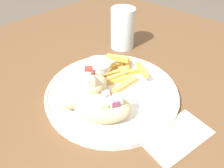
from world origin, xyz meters
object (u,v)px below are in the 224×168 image
plate (112,92)px  pita_sandwich_near (103,108)px  sauce_ramekin (99,67)px  water_glass (123,30)px  pita_sandwich_far (83,90)px  fries_pile (123,72)px

plate → pita_sandwich_near: size_ratio=2.43×
sauce_ramekin → water_glass: 0.19m
water_glass → pita_sandwich_far: bearing=-156.7°
plate → sauce_ramekin: sauce_ramekin is taller
pita_sandwich_far → fries_pile: 0.13m
pita_sandwich_far → sauce_ramekin: bearing=30.0°
pita_sandwich_far → fries_pile: (0.13, -0.01, -0.02)m
plate → pita_sandwich_far: 0.08m
plate → pita_sandwich_far: size_ratio=2.40×
fries_pile → water_glass: bearing=41.4°
fries_pile → plate: bearing=-162.7°
pita_sandwich_near → water_glass: water_glass is taller
plate → pita_sandwich_near: (-0.08, -0.05, 0.03)m
pita_sandwich_far → water_glass: 0.29m
pita_sandwich_far → fries_pile: pita_sandwich_far is taller
pita_sandwich_far → water_glass: bearing=26.8°
plate → water_glass: bearing=35.1°
plate → sauce_ramekin: size_ratio=4.73×
plate → fries_pile: size_ratio=2.38×
fries_pile → water_glass: water_glass is taller
sauce_ramekin → pita_sandwich_far: bearing=-153.6°
plate → fries_pile: bearing=17.3°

